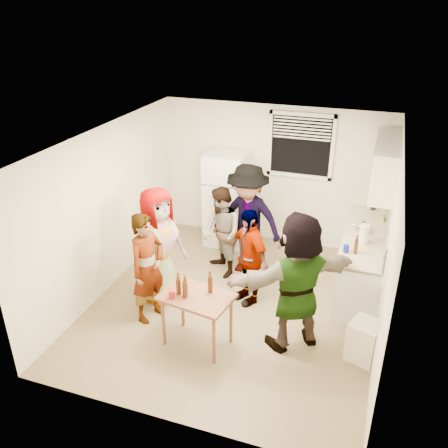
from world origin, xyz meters
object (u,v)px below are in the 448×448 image
at_px(wine_bottle, 373,210).
at_px(guest_back_left, 222,273).
at_px(guest_black, 247,299).
at_px(guest_grey, 162,297).
at_px(beer_bottle_counter, 355,253).
at_px(red_cup, 172,298).
at_px(refrigerator, 227,199).
at_px(serving_table, 198,343).
at_px(blue_cup, 346,252).
at_px(beer_bottle_table, 186,295).
at_px(guest_orange, 292,342).
at_px(guest_back_right, 246,270).
at_px(trash_bin, 364,342).
at_px(guest_stripe, 152,316).
at_px(kettle, 363,232).

xyz_separation_m(wine_bottle, guest_back_left, (-2.22, -1.33, -0.90)).
bearing_deg(wine_bottle, guest_black, -129.76).
bearing_deg(guest_black, guest_grey, -123.66).
xyz_separation_m(beer_bottle_counter, red_cup, (-2.06, -1.61, -0.16)).
xyz_separation_m(refrigerator, serving_table, (0.56, -2.85, -0.85)).
bearing_deg(blue_cup, guest_grey, -165.71).
xyz_separation_m(beer_bottle_table, guest_orange, (1.32, 0.44, -0.74)).
relative_size(serving_table, red_cup, 8.18).
bearing_deg(serving_table, guest_back_right, 87.55).
distance_m(wine_bottle, trash_bin, 2.76).
bearing_deg(beer_bottle_counter, red_cup, -142.06).
bearing_deg(blue_cup, beer_bottle_counter, 3.63).
relative_size(serving_table, guest_grey, 0.50).
relative_size(wine_bottle, guest_grey, 0.18).
xyz_separation_m(red_cup, guest_stripe, (-0.57, 0.46, -0.74)).
height_order(wine_bottle, trash_bin, wine_bottle).
bearing_deg(guest_back_right, guest_black, -63.61).
height_order(blue_cup, guest_stripe, blue_cup).
bearing_deg(red_cup, guest_orange, 21.12).
height_order(beer_bottle_counter, blue_cup, beer_bottle_counter).
bearing_deg(guest_grey, guest_back_right, -15.32).
relative_size(guest_stripe, guest_black, 1.08).
bearing_deg(wine_bottle, guest_orange, -105.92).
bearing_deg(guest_back_left, serving_table, -34.21).
relative_size(refrigerator, guest_back_right, 0.92).
bearing_deg(serving_table, wine_bottle, 57.86).
bearing_deg(guest_back_left, refrigerator, 150.98).
height_order(refrigerator, guest_back_right, refrigerator).
bearing_deg(wine_bottle, blue_cup, -99.68).
bearing_deg(refrigerator, guest_orange, -54.40).
relative_size(blue_cup, beer_bottle_table, 0.50).
height_order(trash_bin, serving_table, trash_bin).
xyz_separation_m(red_cup, guest_grey, (-0.64, 0.95, -0.74)).
height_order(kettle, guest_back_right, kettle).
xyz_separation_m(red_cup, guest_back_right, (0.36, 2.10, -0.74)).
height_order(beer_bottle_counter, guest_back_right, beer_bottle_counter).
height_order(trash_bin, guest_orange, trash_bin).
height_order(blue_cup, guest_black, blue_cup).
xyz_separation_m(wine_bottle, guest_stripe, (-2.78, -2.76, -0.90)).
distance_m(beer_bottle_table, guest_black, 1.48).
relative_size(refrigerator, beer_bottle_table, 7.94).
distance_m(kettle, beer_bottle_counter, 0.70).
bearing_deg(guest_back_right, guest_stripe, -111.03).
relative_size(beer_bottle_table, guest_stripe, 0.13).
height_order(blue_cup, red_cup, blue_cup).
distance_m(beer_bottle_counter, guest_orange, 1.51).
bearing_deg(beer_bottle_counter, guest_orange, -120.24).
relative_size(blue_cup, red_cup, 1.00).
height_order(kettle, blue_cup, kettle).
distance_m(beer_bottle_table, guest_orange, 1.58).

